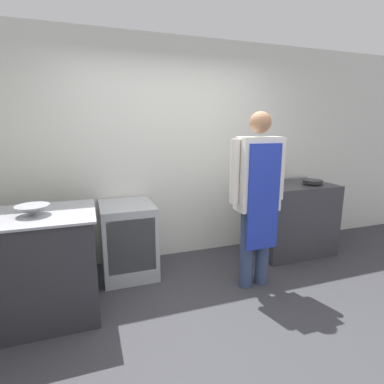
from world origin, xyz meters
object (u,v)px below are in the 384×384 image
(stove, at_px, (291,218))
(person_cook, at_px, (258,191))
(fridge_unit, at_px, (128,239))
(stock_pot, at_px, (273,174))
(saute_pan, at_px, (313,182))
(mixing_bowl, at_px, (33,210))

(stove, height_order, person_cook, person_cook)
(stove, xyz_separation_m, person_cook, (-0.93, -0.64, 0.56))
(fridge_unit, distance_m, stock_pot, 2.03)
(stove, relative_size, fridge_unit, 1.21)
(stove, bearing_deg, stock_pot, 150.40)
(fridge_unit, distance_m, saute_pan, 2.42)
(stock_pot, distance_m, saute_pan, 0.50)
(person_cook, bearing_deg, mixing_bowl, 176.59)
(mixing_bowl, relative_size, saute_pan, 1.09)
(stove, bearing_deg, person_cook, -145.42)
(person_cook, bearing_deg, fridge_unit, 150.37)
(person_cook, xyz_separation_m, mixing_bowl, (-2.05, 0.12, -0.04))
(fridge_unit, relative_size, saute_pan, 3.33)
(person_cook, distance_m, mixing_bowl, 2.05)
(fridge_unit, bearing_deg, stove, -1.48)
(person_cook, relative_size, saute_pan, 7.30)
(fridge_unit, bearing_deg, person_cook, -29.63)
(stove, height_order, stock_pot, stock_pot)
(stove, relative_size, person_cook, 0.55)
(mixing_bowl, bearing_deg, stock_pot, 13.20)
(fridge_unit, xyz_separation_m, saute_pan, (2.35, -0.18, 0.55))
(person_cook, xyz_separation_m, saute_pan, (1.13, 0.51, -0.06))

